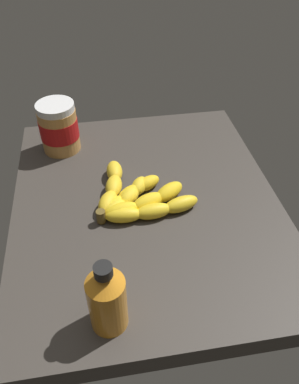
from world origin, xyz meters
TOP-DOWN VIEW (x-y plane):
  - ground_plane at (0.00, 0.00)cm, footprint 72.11×60.36cm
  - banana_bunch at (0.67, -2.86)cm, footprint 20.40×23.46cm
  - peanut_butter_jar at (-23.84, -19.15)cm, footprint 9.96×9.96cm
  - honey_bottle at (28.57, -10.76)cm, footprint 6.30×6.30cm

SIDE VIEW (x-z plane):
  - ground_plane at x=0.00cm, z-range -4.97..0.00cm
  - banana_bunch at x=0.67cm, z-range -0.12..3.64cm
  - peanut_butter_jar at x=-23.84cm, z-range -0.11..13.19cm
  - honey_bottle at x=28.57cm, z-range -0.71..14.50cm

